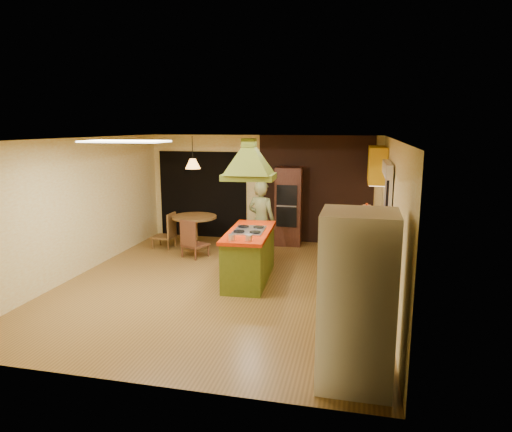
% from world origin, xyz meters
% --- Properties ---
extents(ground, '(6.50, 6.50, 0.00)m').
position_xyz_m(ground, '(0.00, 0.00, 0.00)').
color(ground, olive).
rests_on(ground, ground).
extents(room_walls, '(5.50, 6.50, 6.50)m').
position_xyz_m(room_walls, '(0.00, 0.00, 1.25)').
color(room_walls, '#FCF0B4').
rests_on(room_walls, ground).
extents(ceiling_plane, '(6.50, 6.50, 0.00)m').
position_xyz_m(ceiling_plane, '(0.00, 0.00, 2.50)').
color(ceiling_plane, silver).
rests_on(ceiling_plane, room_walls).
extents(brick_panel, '(2.64, 0.03, 2.50)m').
position_xyz_m(brick_panel, '(1.25, 3.23, 1.25)').
color(brick_panel, '#381E14').
rests_on(brick_panel, ground).
extents(nook_opening, '(2.20, 0.03, 2.10)m').
position_xyz_m(nook_opening, '(-1.50, 3.23, 1.05)').
color(nook_opening, black).
rests_on(nook_opening, ground).
extents(right_counter, '(0.62, 3.05, 0.92)m').
position_xyz_m(right_counter, '(2.45, 0.60, 0.46)').
color(right_counter, olive).
rests_on(right_counter, ground).
extents(upper_cabinets, '(0.34, 1.40, 0.70)m').
position_xyz_m(upper_cabinets, '(2.57, 2.20, 1.95)').
color(upper_cabinets, yellow).
rests_on(upper_cabinets, room_walls).
extents(window_right, '(0.12, 1.35, 1.06)m').
position_xyz_m(window_right, '(2.70, 0.40, 1.77)').
color(window_right, black).
rests_on(window_right, room_walls).
extents(fluor_panel, '(1.20, 0.60, 0.03)m').
position_xyz_m(fluor_panel, '(-1.10, -1.20, 2.48)').
color(fluor_panel, white).
rests_on(fluor_panel, ceiling_plane).
extents(kitchen_island, '(0.83, 1.85, 0.92)m').
position_xyz_m(kitchen_island, '(0.39, 0.28, 0.46)').
color(kitchen_island, '#5F6C1B').
rests_on(kitchen_island, ground).
extents(range_hood, '(0.91, 0.68, 0.78)m').
position_xyz_m(range_hood, '(0.39, 0.28, 2.26)').
color(range_hood, olive).
rests_on(range_hood, ceiling_plane).
extents(man, '(0.68, 0.54, 1.64)m').
position_xyz_m(man, '(0.34, 1.53, 0.82)').
color(man, brown).
rests_on(man, ground).
extents(refrigerator, '(0.77, 0.73, 1.87)m').
position_xyz_m(refrigerator, '(2.26, -2.71, 0.93)').
color(refrigerator, white).
rests_on(refrigerator, ground).
extents(wall_oven, '(0.62, 0.63, 1.79)m').
position_xyz_m(wall_oven, '(0.67, 2.95, 0.90)').
color(wall_oven, '#4D2619').
rests_on(wall_oven, ground).
extents(dining_table, '(0.99, 0.99, 0.74)m').
position_xyz_m(dining_table, '(-1.31, 2.10, 0.52)').
color(dining_table, brown).
rests_on(dining_table, ground).
extents(chair_left, '(0.45, 0.45, 0.80)m').
position_xyz_m(chair_left, '(-2.01, 2.00, 0.40)').
color(chair_left, brown).
rests_on(chair_left, ground).
extents(chair_near, '(0.59, 0.59, 0.81)m').
position_xyz_m(chair_near, '(-1.06, 1.45, 0.41)').
color(chair_near, brown).
rests_on(chair_near, ground).
extents(pendant_lamp, '(0.44, 0.44, 0.21)m').
position_xyz_m(pendant_lamp, '(-1.31, 2.10, 1.90)').
color(pendant_lamp, '#FF9E3F').
rests_on(pendant_lamp, ceiling_plane).
extents(canister_large, '(0.20, 0.20, 0.25)m').
position_xyz_m(canister_large, '(2.40, 1.87, 1.04)').
color(canister_large, '#FFECCD').
rests_on(canister_large, right_counter).
extents(canister_medium, '(0.14, 0.14, 0.18)m').
position_xyz_m(canister_medium, '(2.40, 1.68, 1.01)').
color(canister_medium, '#FFF4CD').
rests_on(canister_medium, right_counter).
extents(canister_small, '(0.18, 0.18, 0.18)m').
position_xyz_m(canister_small, '(2.40, 1.06, 1.01)').
color(canister_small, beige).
rests_on(canister_small, right_counter).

